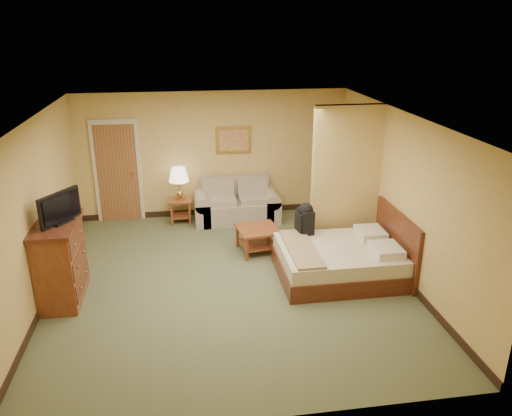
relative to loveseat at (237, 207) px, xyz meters
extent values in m
plane|color=#545B3B|center=(-0.42, -2.57, -0.28)|extent=(6.00, 6.00, 0.00)
plane|color=white|center=(-0.42, -2.57, 2.32)|extent=(6.00, 6.00, 0.00)
cube|color=tan|center=(-0.42, 0.43, 1.02)|extent=(5.50, 0.02, 2.60)
cube|color=tan|center=(-3.17, -2.57, 1.02)|extent=(0.02, 6.00, 2.60)
cube|color=tan|center=(2.33, -2.57, 1.02)|extent=(0.02, 6.00, 2.60)
cube|color=tan|center=(1.73, -1.65, 1.02)|extent=(1.20, 0.15, 2.60)
cube|color=beige|center=(-2.37, 0.40, 0.77)|extent=(0.94, 0.06, 2.10)
cube|color=brown|center=(-2.37, 0.38, 0.72)|extent=(0.80, 0.04, 2.00)
cylinder|color=#B48B42|center=(-2.07, 0.33, 0.72)|extent=(0.04, 0.12, 0.04)
cube|color=black|center=(-0.42, 0.42, -0.22)|extent=(5.50, 0.02, 0.12)
cube|color=tan|center=(0.00, -0.05, -0.07)|extent=(1.42, 0.76, 0.43)
cube|color=tan|center=(0.00, 0.28, 0.37)|extent=(1.42, 0.18, 0.45)
cube|color=tan|center=(-0.71, -0.05, -0.05)|extent=(0.31, 0.76, 0.48)
cube|color=tan|center=(0.71, -0.05, -0.05)|extent=(0.31, 0.76, 0.48)
cube|color=brown|center=(-1.15, 0.08, 0.19)|extent=(0.45, 0.45, 0.04)
cube|color=brown|center=(-1.15, 0.08, -0.15)|extent=(0.38, 0.38, 0.03)
cube|color=brown|center=(-1.33, -0.10, -0.06)|extent=(0.04, 0.04, 0.46)
cube|color=brown|center=(-0.97, -0.10, -0.06)|extent=(0.04, 0.04, 0.46)
cube|color=brown|center=(-1.33, 0.26, -0.06)|extent=(0.04, 0.04, 0.46)
cube|color=brown|center=(-0.97, 0.26, -0.06)|extent=(0.04, 0.04, 0.46)
cylinder|color=#B48B42|center=(-1.15, 0.08, 0.23)|extent=(0.20, 0.20, 0.04)
cylinder|color=#B48B42|center=(-1.15, 0.08, 0.49)|extent=(0.03, 0.03, 0.33)
cone|color=white|center=(-1.15, 0.08, 0.73)|extent=(0.40, 0.40, 0.28)
cube|color=brown|center=(0.20, -1.56, 0.14)|extent=(0.79, 0.79, 0.04)
cube|color=brown|center=(0.20, -1.56, -0.13)|extent=(0.68, 0.68, 0.03)
cube|color=brown|center=(-0.10, -1.86, -0.08)|extent=(0.05, 0.05, 0.42)
cube|color=brown|center=(0.50, -1.26, -0.08)|extent=(0.05, 0.05, 0.42)
cube|color=#B78E3F|center=(0.00, 0.41, 1.32)|extent=(0.73, 0.03, 0.56)
cube|color=#B56637|center=(0.00, 0.39, 1.32)|extent=(0.60, 0.02, 0.44)
cube|color=brown|center=(-2.89, -2.74, 0.30)|extent=(0.53, 1.07, 1.16)
cube|color=#4B1E11|center=(-2.89, -2.74, 0.91)|extent=(0.60, 1.14, 0.06)
cube|color=black|center=(-2.79, -2.74, 0.95)|extent=(0.33, 0.37, 0.03)
cube|color=black|center=(-2.79, -2.74, 1.17)|extent=(0.44, 0.65, 0.44)
cube|color=#4B1E11|center=(1.33, -2.67, -0.14)|extent=(1.91, 1.52, 0.29)
cube|color=beige|center=(1.33, -2.67, 0.12)|extent=(1.85, 1.47, 0.23)
cube|color=#4B1E11|center=(2.29, -2.67, 0.24)|extent=(0.06, 1.62, 1.05)
cube|color=#EBE7CB|center=(1.98, -3.01, 0.29)|extent=(0.43, 0.52, 0.13)
cube|color=#EBE7CB|center=(1.98, -2.34, 0.29)|extent=(0.43, 0.52, 0.13)
cube|color=#977B52|center=(0.71, -2.67, 0.25)|extent=(0.43, 1.43, 0.05)
cube|color=black|center=(0.94, -2.03, 0.44)|extent=(0.26, 0.34, 0.41)
sphere|color=black|center=(0.94, -2.03, 0.64)|extent=(0.25, 0.25, 0.25)
camera|label=1|loc=(-1.07, -9.60, 3.60)|focal=35.00mm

